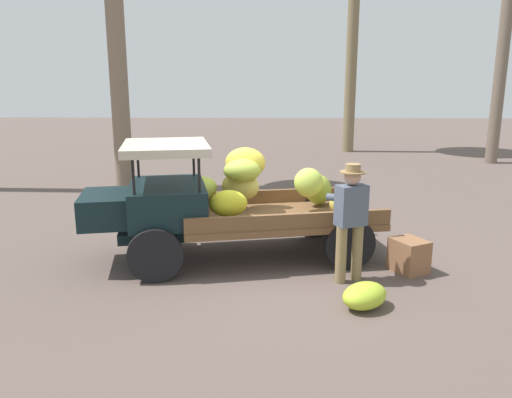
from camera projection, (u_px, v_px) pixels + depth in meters
ground_plane at (257, 259)px, 7.79m from camera, size 60.00×60.00×0.00m
truck at (217, 203)px, 7.69m from camera, size 4.64×2.46×1.82m
farmer at (351, 216)px, 6.75m from camera, size 0.56×0.53×1.65m
wooden_crate at (409, 256)px, 7.24m from camera, size 0.59×0.62×0.48m
loose_banana_bunch at (365, 296)px, 6.09m from camera, size 0.77×0.74×0.33m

